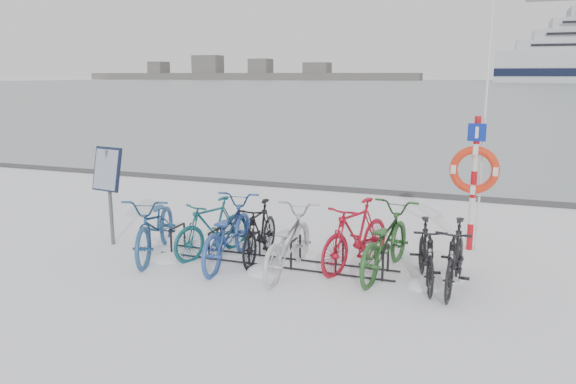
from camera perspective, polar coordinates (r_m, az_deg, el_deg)
ground at (r=9.20m, az=-1.35°, el=-7.19°), size 900.00×900.00×0.00m
ice_sheet at (r=163.15m, az=19.35°, el=10.20°), size 400.00×298.00×0.02m
quay_edge at (r=14.65m, az=7.13°, el=0.16°), size 400.00×0.25×0.10m
bike_rack at (r=9.15m, az=-1.35°, el=-6.12°), size 4.00×0.48×0.46m
info_board at (r=10.34m, az=-17.85°, el=1.65°), size 0.62×0.32×1.76m
lifebuoy_station at (r=9.99m, az=18.43°, el=2.11°), size 0.81×0.23×4.22m
shoreline at (r=295.89m, az=-4.98°, el=11.82°), size 180.00×12.00×9.50m
bike_0 at (r=9.70m, az=-13.27°, el=-3.09°), size 1.33×2.23×1.10m
bike_1 at (r=9.57m, az=-7.68°, el=-3.41°), size 1.02×1.72×1.00m
bike_2 at (r=9.13m, az=-6.20°, el=-3.83°), size 0.91×2.13×1.09m
bike_3 at (r=9.30m, az=-2.87°, el=-3.81°), size 0.58×1.67×0.99m
bike_4 at (r=8.64m, az=-0.06°, el=-4.84°), size 0.71×1.99×1.04m
bike_5 at (r=8.92m, az=6.92°, el=-4.16°), size 1.12×1.91×1.11m
bike_6 at (r=8.74m, az=9.78°, el=-4.69°), size 0.99×2.14×1.08m
bike_7 at (r=8.44m, az=13.88°, el=-5.86°), size 0.81×1.67×0.97m
bike_8 at (r=8.33m, az=16.63°, el=-6.10°), size 0.58×1.71×1.01m
snow_drifts at (r=9.09m, az=0.74°, el=-7.44°), size 5.46×1.71×0.21m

